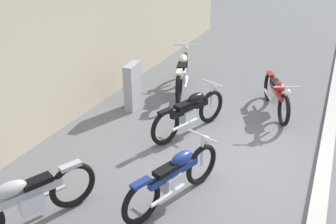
{
  "coord_description": "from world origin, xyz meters",
  "views": [
    {
      "loc": [
        -5.5,
        -1.27,
        3.67
      ],
      "look_at": [
        0.26,
        1.38,
        0.55
      ],
      "focal_mm": 39.79,
      "sensor_mm": 36.0,
      "label": 1
    }
  ],
  "objects_px": {
    "motorcycle_cream": "(182,72)",
    "motorcycle_black": "(190,112)",
    "motorcycle_red": "(276,95)",
    "motorcycle_blue": "(175,177)",
    "stone_marker": "(133,86)",
    "motorcycle_silver": "(26,201)"
  },
  "relations": [
    {
      "from": "motorcycle_cream",
      "to": "motorcycle_black",
      "type": "bearing_deg",
      "value": -170.07
    },
    {
      "from": "motorcycle_red",
      "to": "motorcycle_blue",
      "type": "bearing_deg",
      "value": -36.88
    },
    {
      "from": "stone_marker",
      "to": "motorcycle_silver",
      "type": "height_order",
      "value": "stone_marker"
    },
    {
      "from": "motorcycle_black",
      "to": "motorcycle_red",
      "type": "relative_size",
      "value": 1.06
    },
    {
      "from": "motorcycle_silver",
      "to": "motorcycle_black",
      "type": "bearing_deg",
      "value": -171.72
    },
    {
      "from": "motorcycle_cream",
      "to": "motorcycle_red",
      "type": "height_order",
      "value": "motorcycle_cream"
    },
    {
      "from": "stone_marker",
      "to": "motorcycle_silver",
      "type": "xyz_separation_m",
      "value": [
        -3.92,
        -0.59,
        -0.08
      ]
    },
    {
      "from": "motorcycle_silver",
      "to": "motorcycle_red",
      "type": "xyz_separation_m",
      "value": [
        5.03,
        -2.38,
        -0.02
      ]
    },
    {
      "from": "motorcycle_silver",
      "to": "motorcycle_cream",
      "type": "bearing_deg",
      "value": -155.53
    },
    {
      "from": "motorcycle_black",
      "to": "motorcycle_silver",
      "type": "distance_m",
      "value": 3.53
    },
    {
      "from": "motorcycle_blue",
      "to": "motorcycle_silver",
      "type": "relative_size",
      "value": 0.98
    },
    {
      "from": "motorcycle_black",
      "to": "motorcycle_blue",
      "type": "distance_m",
      "value": 2.13
    },
    {
      "from": "stone_marker",
      "to": "motorcycle_cream",
      "type": "height_order",
      "value": "stone_marker"
    },
    {
      "from": "motorcycle_silver",
      "to": "motorcycle_red",
      "type": "relative_size",
      "value": 1.05
    },
    {
      "from": "motorcycle_cream",
      "to": "motorcycle_red",
      "type": "relative_size",
      "value": 1.2
    },
    {
      "from": "motorcycle_black",
      "to": "motorcycle_cream",
      "type": "relative_size",
      "value": 0.88
    },
    {
      "from": "motorcycle_black",
      "to": "motorcycle_silver",
      "type": "bearing_deg",
      "value": -174.78
    },
    {
      "from": "motorcycle_cream",
      "to": "motorcycle_silver",
      "type": "bearing_deg",
      "value": 162.78
    },
    {
      "from": "stone_marker",
      "to": "motorcycle_black",
      "type": "bearing_deg",
      "value": -108.41
    },
    {
      "from": "stone_marker",
      "to": "motorcycle_blue",
      "type": "height_order",
      "value": "stone_marker"
    },
    {
      "from": "motorcycle_cream",
      "to": "motorcycle_red",
      "type": "bearing_deg",
      "value": -113.79
    },
    {
      "from": "motorcycle_black",
      "to": "motorcycle_cream",
      "type": "bearing_deg",
      "value": 48.56
    }
  ]
}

